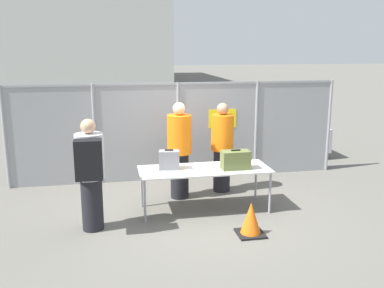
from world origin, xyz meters
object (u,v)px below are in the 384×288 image
object	(u,v)px
suitcase_olive	(235,160)
traveler_hooded	(90,171)
utility_trailer	(255,139)
traffic_cone	(251,220)
suitcase_grey	(169,160)
security_worker_far	(222,146)
security_worker_near	(179,149)
inspection_table	(205,171)

from	to	relation	value
suitcase_olive	traveler_hooded	xyz separation A→B (m)	(-2.39, -0.40, 0.05)
suitcase_olive	utility_trailer	xyz separation A→B (m)	(1.59, 3.54, -0.46)
suitcase_olive	traffic_cone	distance (m)	1.21
suitcase_grey	suitcase_olive	size ratio (longest dim) A/B	0.77
suitcase_grey	security_worker_far	xyz separation A→B (m)	(1.15, 0.84, -0.01)
security_worker_near	utility_trailer	world-z (taller)	security_worker_near
inspection_table	security_worker_near	distance (m)	0.82
inspection_table	traveler_hooded	distance (m)	1.96
suitcase_olive	traveler_hooded	size ratio (longest dim) A/B	0.28
suitcase_olive	utility_trailer	world-z (taller)	suitcase_olive
inspection_table	utility_trailer	bearing A→B (deg)	58.49
security_worker_far	security_worker_near	bearing A→B (deg)	10.12
inspection_table	traveler_hooded	size ratio (longest dim) A/B	1.28
inspection_table	traveler_hooded	xyz separation A→B (m)	(-1.88, -0.52, 0.26)
suitcase_olive	utility_trailer	distance (m)	3.90
traveler_hooded	utility_trailer	bearing A→B (deg)	45.96
suitcase_grey	security_worker_near	size ratio (longest dim) A/B	0.21
suitcase_olive	suitcase_grey	bearing A→B (deg)	169.32
suitcase_grey	security_worker_near	world-z (taller)	security_worker_near
inspection_table	suitcase_grey	size ratio (longest dim) A/B	6.04
suitcase_olive	security_worker_near	world-z (taller)	security_worker_near
security_worker_near	traffic_cone	size ratio (longest dim) A/B	3.52
suitcase_grey	utility_trailer	xyz separation A→B (m)	(2.69, 3.33, -0.46)
traveler_hooded	inspection_table	bearing A→B (deg)	16.60
suitcase_grey	suitcase_olive	distance (m)	1.13
traveler_hooded	utility_trailer	xyz separation A→B (m)	(3.97, 3.94, -0.51)
suitcase_grey	traveler_hooded	xyz separation A→B (m)	(-1.28, -0.61, 0.05)
inspection_table	utility_trailer	size ratio (longest dim) A/B	0.50
traveler_hooded	security_worker_far	size ratio (longest dim) A/B	1.00
security_worker_near	inspection_table	bearing A→B (deg)	131.42
traveler_hooded	security_worker_far	xyz separation A→B (m)	(2.43, 1.46, -0.06)
inspection_table	suitcase_grey	bearing A→B (deg)	170.88
suitcase_grey	security_worker_far	bearing A→B (deg)	36.23
traveler_hooded	security_worker_near	size ratio (longest dim) A/B	0.97
utility_trailer	traffic_cone	xyz separation A→B (m)	(-1.63, -4.54, -0.22)
suitcase_grey	traveler_hooded	world-z (taller)	traveler_hooded
traveler_hooded	security_worker_near	world-z (taller)	security_worker_near
suitcase_grey	utility_trailer	bearing A→B (deg)	51.01
security_worker_near	security_worker_far	size ratio (longest dim) A/B	1.04
suitcase_grey	traveler_hooded	distance (m)	1.42
suitcase_olive	utility_trailer	size ratio (longest dim) A/B	0.11
suitcase_grey	utility_trailer	size ratio (longest dim) A/B	0.08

